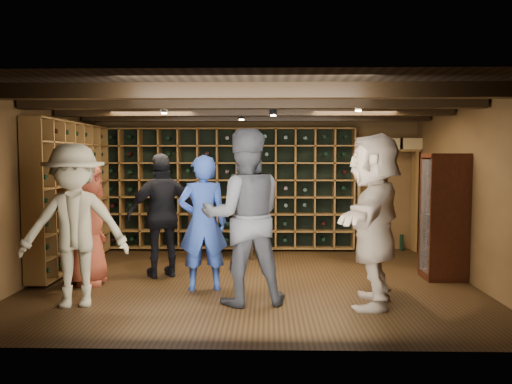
{
  "coord_description": "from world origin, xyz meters",
  "views": [
    {
      "loc": [
        0.22,
        -6.86,
        1.73
      ],
      "look_at": [
        0.06,
        0.2,
        1.23
      ],
      "focal_mm": 35.0,
      "sensor_mm": 36.0,
      "label": 1
    }
  ],
  "objects_px": {
    "guest_red_floral": "(88,225)",
    "man_blue_shirt": "(203,223)",
    "guest_beige": "(374,220)",
    "man_grey_suit": "(244,217)",
    "guest_khaki": "(74,225)",
    "guest_woman_black": "(163,215)",
    "display_cabinet": "(444,219)",
    "tasting_table": "(220,216)"
  },
  "relations": [
    {
      "from": "guest_red_floral",
      "to": "guest_khaki",
      "type": "relative_size",
      "value": 0.87
    },
    {
      "from": "guest_red_floral",
      "to": "guest_woman_black",
      "type": "height_order",
      "value": "guest_woman_black"
    },
    {
      "from": "man_blue_shirt",
      "to": "tasting_table",
      "type": "distance_m",
      "value": 2.04
    },
    {
      "from": "guest_woman_black",
      "to": "tasting_table",
      "type": "distance_m",
      "value": 1.51
    },
    {
      "from": "man_blue_shirt",
      "to": "tasting_table",
      "type": "xyz_separation_m",
      "value": [
        0.02,
        2.03,
        -0.14
      ]
    },
    {
      "from": "man_grey_suit",
      "to": "guest_woman_black",
      "type": "height_order",
      "value": "man_grey_suit"
    },
    {
      "from": "man_blue_shirt",
      "to": "guest_woman_black",
      "type": "xyz_separation_m",
      "value": [
        -0.67,
        0.69,
        0.01
      ]
    },
    {
      "from": "display_cabinet",
      "to": "man_blue_shirt",
      "type": "relative_size",
      "value": 1.0
    },
    {
      "from": "man_grey_suit",
      "to": "guest_khaki",
      "type": "relative_size",
      "value": 1.09
    },
    {
      "from": "tasting_table",
      "to": "guest_beige",
      "type": "bearing_deg",
      "value": -64.34
    },
    {
      "from": "man_blue_shirt",
      "to": "tasting_table",
      "type": "bearing_deg",
      "value": -100.95
    },
    {
      "from": "man_blue_shirt",
      "to": "guest_red_floral",
      "type": "xyz_separation_m",
      "value": [
        -1.6,
        0.26,
        -0.06
      ]
    },
    {
      "from": "display_cabinet",
      "to": "guest_red_floral",
      "type": "distance_m",
      "value": 4.95
    },
    {
      "from": "display_cabinet",
      "to": "guest_red_floral",
      "type": "bearing_deg",
      "value": -175.32
    },
    {
      "from": "display_cabinet",
      "to": "guest_khaki",
      "type": "xyz_separation_m",
      "value": [
        -4.73,
        -1.41,
        0.09
      ]
    },
    {
      "from": "man_blue_shirt",
      "to": "guest_woman_black",
      "type": "bearing_deg",
      "value": -56.36
    },
    {
      "from": "man_grey_suit",
      "to": "guest_khaki",
      "type": "bearing_deg",
      "value": -6.14
    },
    {
      "from": "tasting_table",
      "to": "man_blue_shirt",
      "type": "bearing_deg",
      "value": -102.64
    },
    {
      "from": "display_cabinet",
      "to": "guest_red_floral",
      "type": "height_order",
      "value": "display_cabinet"
    },
    {
      "from": "man_blue_shirt",
      "to": "man_grey_suit",
      "type": "distance_m",
      "value": 0.83
    },
    {
      "from": "man_grey_suit",
      "to": "guest_woman_black",
      "type": "bearing_deg",
      "value": -56.88
    },
    {
      "from": "man_grey_suit",
      "to": "display_cabinet",
      "type": "bearing_deg",
      "value": -166.03
    },
    {
      "from": "guest_khaki",
      "to": "guest_beige",
      "type": "height_order",
      "value": "guest_beige"
    },
    {
      "from": "guest_red_floral",
      "to": "guest_beige",
      "type": "relative_size",
      "value": 0.81
    },
    {
      "from": "guest_red_floral",
      "to": "tasting_table",
      "type": "height_order",
      "value": "guest_red_floral"
    },
    {
      "from": "man_grey_suit",
      "to": "guest_red_floral",
      "type": "relative_size",
      "value": 1.26
    },
    {
      "from": "guest_woman_black",
      "to": "display_cabinet",
      "type": "bearing_deg",
      "value": 153.34
    },
    {
      "from": "guest_woman_black",
      "to": "guest_red_floral",
      "type": "bearing_deg",
      "value": -1.07
    },
    {
      "from": "display_cabinet",
      "to": "man_blue_shirt",
      "type": "xyz_separation_m",
      "value": [
        -3.33,
        -0.66,
        0.02
      ]
    },
    {
      "from": "guest_red_floral",
      "to": "guest_beige",
      "type": "xyz_separation_m",
      "value": [
        3.68,
        -0.88,
        0.19
      ]
    },
    {
      "from": "guest_woman_black",
      "to": "man_grey_suit",
      "type": "bearing_deg",
      "value": 107.41
    },
    {
      "from": "guest_beige",
      "to": "man_grey_suit",
      "type": "bearing_deg",
      "value": -74.65
    },
    {
      "from": "guest_beige",
      "to": "guest_red_floral",
      "type": "bearing_deg",
      "value": -87.05
    },
    {
      "from": "man_blue_shirt",
      "to": "guest_red_floral",
      "type": "relative_size",
      "value": 1.07
    },
    {
      "from": "display_cabinet",
      "to": "guest_woman_black",
      "type": "relative_size",
      "value": 0.98
    },
    {
      "from": "guest_khaki",
      "to": "display_cabinet",
      "type": "bearing_deg",
      "value": 4.0
    },
    {
      "from": "display_cabinet",
      "to": "man_grey_suit",
      "type": "relative_size",
      "value": 0.85
    },
    {
      "from": "guest_woman_black",
      "to": "tasting_table",
      "type": "bearing_deg",
      "value": -143.58
    },
    {
      "from": "guest_woman_black",
      "to": "guest_beige",
      "type": "xyz_separation_m",
      "value": [
        2.74,
        -1.32,
        0.11
      ]
    },
    {
      "from": "guest_woman_black",
      "to": "tasting_table",
      "type": "xyz_separation_m",
      "value": [
        0.69,
        1.34,
        -0.16
      ]
    },
    {
      "from": "man_blue_shirt",
      "to": "tasting_table",
      "type": "relative_size",
      "value": 1.48
    },
    {
      "from": "guest_red_floral",
      "to": "man_blue_shirt",
      "type": "bearing_deg",
      "value": -102.32
    }
  ]
}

